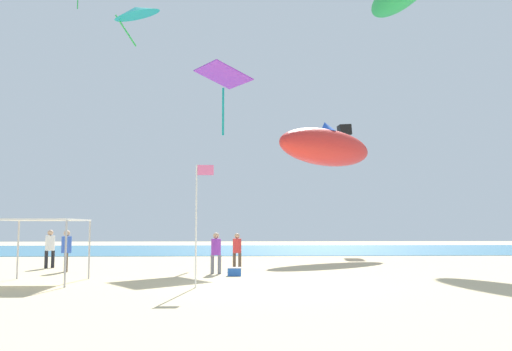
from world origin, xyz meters
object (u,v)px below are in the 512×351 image
Objects in this scene: person_leftmost at (237,248)px; cooler_box at (234,272)px; person_near_tent at (216,250)px; person_rightmost at (66,247)px; kite_diamond_purple at (223,78)px; kite_delta_teal at (136,11)px; kite_box_black at (345,137)px; person_central at (50,246)px; banner_flag at (198,214)px; canopy_tent at (41,222)px; kite_inflatable_red at (326,147)px.

cooler_box is at bearing -60.71° from person_leftmost.
person_rightmost is (-6.77, 1.23, 0.06)m from person_near_tent.
kite_diamond_purple is 6.91m from kite_delta_teal.
kite_diamond_purple reaches higher than person_near_tent.
person_central is at bearing 127.16° from kite_box_black.
person_central is (-9.20, 1.21, 0.09)m from person_leftmost.
banner_flag is at bearing 152.88° from kite_box_black.
cooler_box is (7.08, 2.50, -2.01)m from canopy_tent.
banner_flag reaches higher than person_near_tent.
canopy_tent is at bearing 140.57° from kite_box_black.
kite_inflatable_red is at bearing -12.08° from person_central.
canopy_tent is 6.10m from banner_flag.
person_near_tent is 1.03× the size of person_leftmost.
person_rightmost reaches higher than person_near_tent.
person_rightmost is at bearing 179.85° from kite_inflatable_red.
person_near_tent is 5.51m from banner_flag.
person_leftmost is 3.48m from cooler_box.
kite_inflatable_red is (6.09, 10.03, 6.38)m from person_leftmost.
kite_box_black is at bearing 30.32° from kite_inflatable_red.
cooler_box is at bearing 139.28° from person_near_tent.
cooler_box is at bearing -28.76° from kite_diamond_purple.
person_rightmost is 0.45× the size of banner_flag.
kite_box_black is (9.85, 19.89, 8.27)m from person_near_tent.
kite_inflatable_red reaches higher than person_rightmost.
person_leftmost is at bearing 82.87° from person_rightmost.
kite_box_black is at bearing 67.76° from banner_flag.
kite_inflatable_red is at bearing 65.08° from cooler_box.
person_rightmost is 0.22× the size of kite_inflatable_red.
person_leftmost is 3.00× the size of cooler_box.
kite_inflatable_red is (7.47, 17.68, 4.94)m from banner_flag.
kite_inflatable_red reaches higher than canopy_tent.
kite_box_black reaches higher than person_near_tent.
cooler_box is at bearing 19.46° from canopy_tent.
kite_diamond_purple is (-0.70, 10.07, 10.96)m from cooler_box.
canopy_tent is at bearing -168.99° from kite_inflatable_red.
banner_flag reaches higher than canopy_tent.
person_near_tent is 0.42× the size of kite_diamond_purple.
kite_inflatable_red reaches higher than banner_flag.
canopy_tent is 29.31m from kite_box_black.
kite_inflatable_red reaches higher than person_central.
kite_diamond_purple is (6.38, 12.57, 8.95)m from canopy_tent.
person_near_tent is 15.58m from kite_inflatable_red.
canopy_tent is at bearing -109.24° from person_leftmost.
person_rightmost is at bearing -74.06° from kite_diamond_purple.
kite_box_black reaches higher than banner_flag.
canopy_tent is 9.38m from person_leftmost.
cooler_box is at bearing -9.55° from kite_delta_teal.
kite_inflatable_red is 4.09× the size of kite_box_black.
person_central reaches higher than person_leftmost.
canopy_tent is 0.74× the size of kite_diamond_purple.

